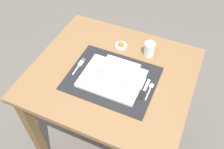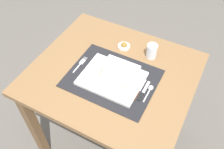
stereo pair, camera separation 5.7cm
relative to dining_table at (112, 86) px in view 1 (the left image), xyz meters
name	(u,v)px [view 1 (the left image)]	position (x,y,z in m)	size (l,w,h in m)	color
ground_plane	(112,137)	(0.00, 0.00, -0.62)	(6.00, 6.00, 0.00)	#59544C
dining_table	(112,86)	(0.00, 0.00, 0.00)	(0.84, 0.74, 0.74)	brown
placemat	(112,78)	(0.02, -0.04, 0.12)	(0.45, 0.35, 0.00)	black
serving_plate	(112,78)	(0.02, -0.05, 0.13)	(0.31, 0.24, 0.02)	white
porridge_bowl	(117,76)	(0.05, -0.04, 0.16)	(0.18, 0.18, 0.05)	white
fork	(79,65)	(-0.18, -0.03, 0.12)	(0.02, 0.13, 0.00)	silver
spoon	(151,87)	(0.22, -0.02, 0.12)	(0.02, 0.11, 0.01)	silver
butter_knife	(144,90)	(0.20, -0.05, 0.12)	(0.01, 0.13, 0.01)	black
bread_knife	(140,89)	(0.17, -0.05, 0.12)	(0.01, 0.14, 0.01)	#59331E
drinking_glass	(149,50)	(0.13, 0.20, 0.15)	(0.06, 0.06, 0.08)	white
condiment_saucer	(121,45)	(-0.03, 0.20, 0.13)	(0.07, 0.07, 0.04)	white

